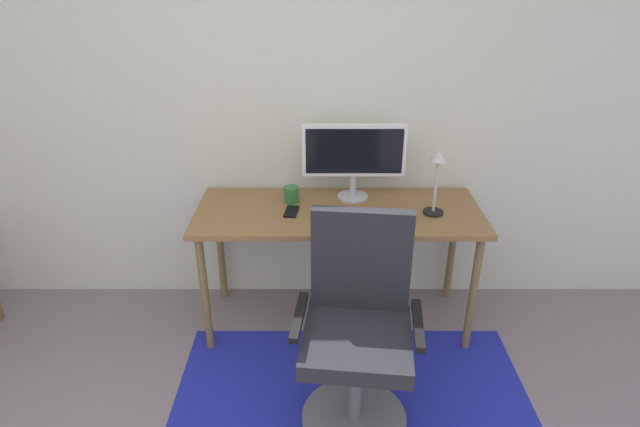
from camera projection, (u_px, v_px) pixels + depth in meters
wall_back at (263, 97)px, 2.99m from camera, size 6.00×0.10×2.60m
area_rug at (352, 406)px, 2.59m from camera, size 1.81×1.17×0.01m
desk at (338, 222)px, 2.93m from camera, size 1.59×0.62×0.76m
monitor at (353, 154)px, 2.92m from camera, size 0.58×0.18×0.44m
keyboard at (353, 224)px, 2.72m from camera, size 0.43×0.13×0.02m
computer_mouse at (405, 219)px, 2.76m from camera, size 0.06×0.10×0.03m
coffee_cup at (291, 194)px, 2.97m from camera, size 0.09×0.09×0.09m
cell_phone at (291, 212)px, 2.86m from camera, size 0.08×0.15×0.01m
desk_lamp at (436, 174)px, 2.75m from camera, size 0.11×0.11×0.37m
office_chair at (357, 341)px, 2.36m from camera, size 0.59×0.52×1.04m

